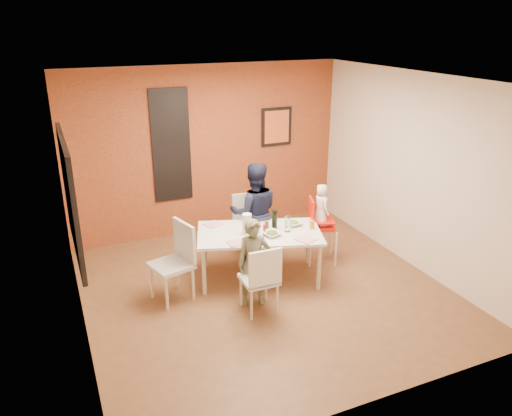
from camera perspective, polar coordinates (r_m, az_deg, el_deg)
name	(u,v)px	position (r m, az deg, el deg)	size (l,w,h in m)	color
ground	(265,290)	(6.64, 1.04, -9.35)	(4.50, 4.50, 0.00)	brown
ceiling	(267,79)	(5.77, 1.22, 14.47)	(4.50, 4.50, 0.02)	silver
wall_back	(208,151)	(8.09, -5.54, 6.53)	(4.50, 0.02, 2.70)	beige
wall_front	(378,275)	(4.30, 13.76, -7.43)	(4.50, 0.02, 2.70)	beige
wall_left	(71,221)	(5.59, -20.38, -1.42)	(0.02, 4.50, 2.70)	beige
wall_right	(413,172)	(7.26, 17.54, 3.96)	(0.02, 4.50, 2.70)	beige
brick_accent_wall	(208,151)	(8.07, -5.50, 6.50)	(4.50, 0.02, 2.70)	maroon
picture_window_frame	(70,197)	(5.71, -20.48, 1.19)	(0.05, 1.70, 1.30)	black
picture_window_pane	(72,197)	(5.71, -20.34, 1.21)	(0.02, 1.55, 1.15)	black
glassblock_strip	(171,146)	(7.86, -9.68, 7.03)	(0.55, 0.03, 1.70)	silver
glassblock_surround	(171,146)	(7.86, -9.67, 7.03)	(0.60, 0.03, 1.76)	black
art_print_frame	(276,127)	(8.42, 2.35, 9.28)	(0.54, 0.03, 0.64)	black
art_print_canvas	(277,127)	(8.41, 2.40, 9.26)	(0.44, 0.01, 0.54)	#CF6D2E
dining_table	(259,236)	(6.66, 0.39, -3.23)	(1.84, 1.38, 0.68)	white
chair_near	(262,277)	(5.93, 0.65, -7.86)	(0.41, 0.41, 0.88)	white
chair_far	(248,221)	(7.44, -0.89, -1.49)	(0.44, 0.44, 0.92)	beige
chair_left	(177,257)	(6.32, -9.03, -5.58)	(0.57, 0.57, 1.00)	beige
high_chair	(318,224)	(7.21, 7.15, -1.82)	(0.51, 0.51, 0.96)	red
child_near	(254,263)	(6.09, -0.26, -6.31)	(0.41, 0.27, 1.12)	brown
child_far	(254,212)	(7.15, -0.18, -0.51)	(0.71, 0.56, 1.47)	black
toddler	(321,205)	(7.11, 7.47, 0.35)	(0.30, 0.19, 0.61)	white
plate_near_left	(236,243)	(6.32, -2.32, -4.02)	(0.20, 0.20, 0.01)	silver
plate_far_mid	(258,220)	(6.99, 0.28, -1.43)	(0.24, 0.24, 0.01)	white
plate_near_right	(306,239)	(6.45, 5.72, -3.57)	(0.22, 0.22, 0.01)	white
plate_far_left	(214,224)	(6.89, -4.83, -1.89)	(0.21, 0.21, 0.01)	white
salad_bowl_a	(272,234)	(6.52, 1.84, -2.96)	(0.23, 0.23, 0.06)	white
salad_bowl_b	(293,223)	(6.86, 4.25, -1.75)	(0.23, 0.23, 0.06)	white
wine_bottle	(274,220)	(6.69, 2.12, -1.33)	(0.07, 0.07, 0.27)	black
wine_glass_a	(258,230)	(6.44, 0.18, -2.57)	(0.07, 0.07, 0.20)	silver
wine_glass_b	(287,224)	(6.63, 3.61, -1.83)	(0.08, 0.08, 0.22)	white
paper_towel_roll	(247,224)	(6.53, -1.04, -1.85)	(0.12, 0.12, 0.28)	silver
condiment_red	(264,229)	(6.55, 0.95, -2.47)	(0.04, 0.04, 0.14)	red
condiment_green	(267,226)	(6.65, 1.32, -2.09)	(0.03, 0.03, 0.13)	#356B23
condiment_brown	(266,226)	(6.62, 1.17, -2.11)	(0.04, 0.04, 0.15)	brown
sippy_cup	(312,225)	(6.77, 6.41, -1.91)	(0.07, 0.07, 0.11)	orange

